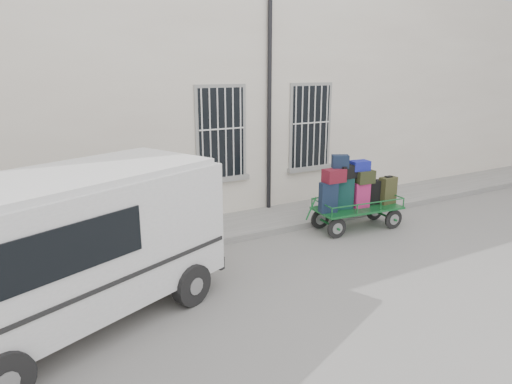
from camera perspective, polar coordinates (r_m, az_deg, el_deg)
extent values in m
plane|color=slate|center=(9.66, 5.68, -8.01)|extent=(80.00, 80.00, 0.00)
cube|color=beige|center=(13.76, -7.46, 11.74)|extent=(24.00, 5.00, 6.00)
cylinder|color=black|center=(11.89, 1.68, 10.38)|extent=(0.11, 0.11, 5.60)
cube|color=black|center=(11.37, -4.39, 7.34)|extent=(1.20, 0.08, 2.20)
cube|color=gray|center=(11.57, -4.23, 1.62)|extent=(1.45, 0.22, 0.12)
cube|color=black|center=(12.74, 6.78, 8.11)|extent=(1.20, 0.08, 2.20)
cube|color=gray|center=(12.92, 6.68, 2.99)|extent=(1.45, 0.22, 0.12)
cube|color=slate|center=(11.38, -0.67, -3.90)|extent=(24.00, 1.70, 0.15)
cylinder|color=black|center=(10.68, 10.06, -4.48)|extent=(0.48, 0.10, 0.48)
cylinder|color=gray|center=(10.68, 10.06, -4.48)|extent=(0.27, 0.11, 0.26)
cylinder|color=black|center=(11.26, 8.01, -3.36)|extent=(0.48, 0.10, 0.48)
cylinder|color=gray|center=(11.26, 8.01, -3.36)|extent=(0.27, 0.11, 0.26)
cylinder|color=black|center=(11.64, 16.80, -3.27)|extent=(0.48, 0.10, 0.48)
cylinder|color=gray|center=(11.64, 16.80, -3.27)|extent=(0.27, 0.11, 0.26)
cylinder|color=black|center=(12.17, 14.59, -2.30)|extent=(0.48, 0.10, 0.48)
cylinder|color=gray|center=(12.17, 14.59, -2.30)|extent=(0.27, 0.11, 0.26)
cube|color=#155E29|center=(11.33, 12.56, -1.94)|extent=(2.20, 1.17, 0.05)
cylinder|color=#155E29|center=(10.59, 6.91, -2.06)|extent=(0.28, 0.07, 0.54)
cube|color=black|center=(10.69, 9.02, -0.69)|extent=(0.44, 0.31, 0.70)
cube|color=black|center=(10.60, 9.10, 1.21)|extent=(0.17, 0.13, 0.03)
cube|color=#0D2F2D|center=(11.04, 10.88, -0.15)|extent=(0.48, 0.35, 0.75)
cube|color=black|center=(10.95, 10.98, 1.81)|extent=(0.18, 0.14, 0.03)
cube|color=#9A1C57|center=(11.22, 13.01, -0.38)|extent=(0.42, 0.23, 0.61)
cube|color=black|center=(11.14, 13.11, 1.20)|extent=(0.17, 0.11, 0.03)
cube|color=black|center=(11.60, 14.28, 0.00)|extent=(0.45, 0.32, 0.59)
cube|color=black|center=(11.53, 14.38, 1.49)|extent=(0.17, 0.12, 0.03)
cube|color=#36381C|center=(11.72, 16.12, 0.20)|extent=(0.45, 0.26, 0.67)
cube|color=black|center=(11.64, 16.24, 1.85)|extent=(0.18, 0.13, 0.03)
cube|color=#5A1212|center=(10.67, 9.73, 2.03)|extent=(0.50, 0.32, 0.30)
cube|color=black|center=(10.95, 11.45, 2.54)|extent=(0.50, 0.28, 0.31)
cube|color=black|center=(11.18, 13.33, 1.87)|extent=(0.49, 0.35, 0.31)
cube|color=black|center=(10.79, 10.49, 3.78)|extent=(0.45, 0.39, 0.30)
cube|color=navy|center=(11.11, 12.83, 3.25)|extent=(0.48, 0.36, 0.23)
cube|color=silver|center=(7.24, -22.36, -5.88)|extent=(4.98, 3.61, 1.87)
cube|color=silver|center=(6.97, -23.16, 1.64)|extent=(4.72, 3.38, 0.10)
cube|color=black|center=(6.04, -22.91, -6.93)|extent=(2.12, 0.94, 0.64)
cube|color=black|center=(8.45, -9.16, 0.23)|extent=(0.61, 1.35, 0.57)
cube|color=black|center=(8.82, -8.88, -7.30)|extent=(0.85, 1.81, 0.23)
cube|color=white|center=(8.76, -8.75, -5.78)|extent=(0.20, 0.41, 0.12)
cylinder|color=black|center=(6.33, -29.13, -19.83)|extent=(0.74, 0.49, 0.71)
cylinder|color=black|center=(7.74, -8.08, -11.36)|extent=(0.74, 0.49, 0.71)
cylinder|color=black|center=(9.09, -16.66, -7.71)|extent=(0.74, 0.49, 0.71)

